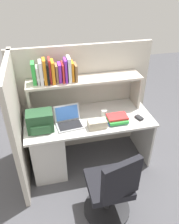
% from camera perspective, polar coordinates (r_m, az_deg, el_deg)
% --- Properties ---
extents(ground_plane, '(8.00, 8.00, 0.00)m').
position_cam_1_polar(ground_plane, '(3.28, -0.20, -12.02)').
color(ground_plane, '#4C4C51').
extents(desk, '(1.60, 0.70, 0.73)m').
position_cam_1_polar(desk, '(2.97, -7.63, -7.63)').
color(desk, silver).
rests_on(desk, ground_plane).
extents(cubicle_partition_rear, '(1.84, 0.05, 1.55)m').
position_cam_1_polar(cubicle_partition_rear, '(3.10, -1.80, 3.10)').
color(cubicle_partition_rear, '#BCB5A8').
rests_on(cubicle_partition_rear, ground_plane).
extents(cubicle_partition_left, '(0.05, 1.06, 1.55)m').
position_cam_1_polar(cubicle_partition_left, '(2.72, -17.77, -3.55)').
color(cubicle_partition_left, '#BCB5A8').
rests_on(cubicle_partition_left, ground_plane).
extents(overhead_hutch, '(1.44, 0.28, 0.45)m').
position_cam_1_polar(overhead_hutch, '(2.80, -1.17, 6.73)').
color(overhead_hutch, '#B3A99C').
rests_on(overhead_hutch, desk).
extents(reference_books_on_shelf, '(0.52, 0.18, 0.29)m').
position_cam_1_polar(reference_books_on_shelf, '(2.66, -8.96, 10.17)').
color(reference_books_on_shelf, green).
rests_on(reference_books_on_shelf, overhead_hutch).
extents(laptop, '(0.33, 0.29, 0.22)m').
position_cam_1_polar(laptop, '(2.68, -5.36, -2.24)').
color(laptop, '#B7BABF').
rests_on(laptop, desk).
extents(backpack, '(0.30, 0.22, 0.24)m').
position_cam_1_polar(backpack, '(2.61, -12.58, -2.38)').
color(backpack, '#264C2D').
rests_on(backpack, desk).
extents(computer_mouse, '(0.09, 0.12, 0.03)m').
position_cam_1_polar(computer_mouse, '(2.85, 12.61, -1.47)').
color(computer_mouse, '#262628').
rests_on(computer_mouse, desk).
extents(paper_cup, '(0.08, 0.08, 0.09)m').
position_cam_1_polar(paper_cup, '(2.83, 3.71, -0.20)').
color(paper_cup, white).
rests_on(paper_cup, desk).
extents(tissue_box, '(0.22, 0.12, 0.10)m').
position_cam_1_polar(tissue_box, '(2.62, 1.99, -3.08)').
color(tissue_box, '#BFB299').
rests_on(tissue_box, desk).
extents(desk_book_stack, '(0.25, 0.19, 0.08)m').
position_cam_1_polar(desk_book_stack, '(2.74, 7.12, -1.76)').
color(desk_book_stack, blue).
rests_on(desk_book_stack, desk).
extents(office_chair, '(0.52, 0.53, 0.93)m').
position_cam_1_polar(office_chair, '(2.44, 5.53, -19.55)').
color(office_chair, black).
rests_on(office_chair, ground_plane).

